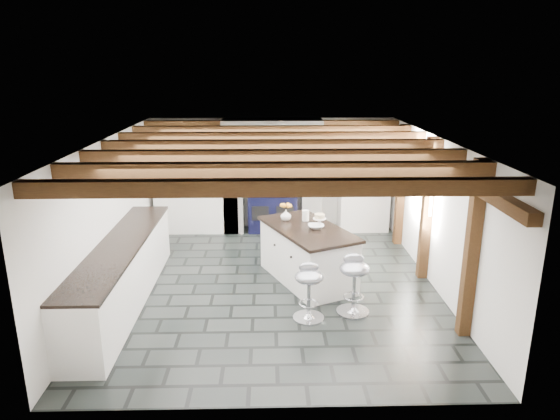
{
  "coord_description": "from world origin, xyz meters",
  "views": [
    {
      "loc": [
        -0.09,
        -7.3,
        3.36
      ],
      "look_at": [
        0.1,
        0.4,
        1.1
      ],
      "focal_mm": 32.0,
      "sensor_mm": 36.0,
      "label": 1
    }
  ],
  "objects_px": {
    "range_cooker": "(272,208)",
    "kitchen_island": "(307,253)",
    "bar_stool_near": "(354,278)",
    "bar_stool_far": "(309,285)"
  },
  "relations": [
    {
      "from": "kitchen_island",
      "to": "bar_stool_near",
      "type": "distance_m",
      "value": 1.26
    },
    {
      "from": "bar_stool_near",
      "to": "bar_stool_far",
      "type": "xyz_separation_m",
      "value": [
        -0.64,
        -0.16,
        -0.03
      ]
    },
    {
      "from": "kitchen_island",
      "to": "bar_stool_near",
      "type": "xyz_separation_m",
      "value": [
        0.56,
        -1.12,
        0.07
      ]
    },
    {
      "from": "range_cooker",
      "to": "kitchen_island",
      "type": "relative_size",
      "value": 0.49
    },
    {
      "from": "kitchen_island",
      "to": "bar_stool_far",
      "type": "bearing_deg",
      "value": -117.99
    },
    {
      "from": "range_cooker",
      "to": "bar_stool_near",
      "type": "xyz_separation_m",
      "value": [
        1.09,
        -3.68,
        0.06
      ]
    },
    {
      "from": "kitchen_island",
      "to": "bar_stool_far",
      "type": "relative_size",
      "value": 2.55
    },
    {
      "from": "bar_stool_near",
      "to": "range_cooker",
      "type": "bearing_deg",
      "value": 108.77
    },
    {
      "from": "range_cooker",
      "to": "kitchen_island",
      "type": "bearing_deg",
      "value": -78.32
    },
    {
      "from": "range_cooker",
      "to": "bar_stool_near",
      "type": "relative_size",
      "value": 1.17
    }
  ]
}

